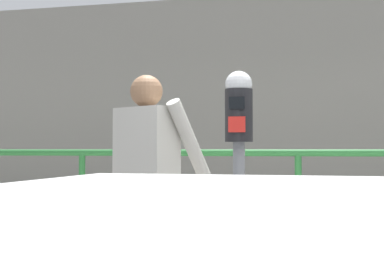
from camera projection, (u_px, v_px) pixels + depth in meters
name	position (u px, v px, depth m)	size (l,w,h in m)	color
parking_meter	(239.00, 147.00, 3.16)	(0.16, 0.17, 1.56)	slate
pedestrian_at_meter	(147.00, 181.00, 3.53)	(0.68, 0.39, 1.59)	slate
background_railing	(298.00, 186.00, 4.66)	(24.06, 0.06, 1.11)	#2D7A38
backdrop_wall	(304.00, 119.00, 7.15)	(32.00, 0.50, 3.25)	gray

